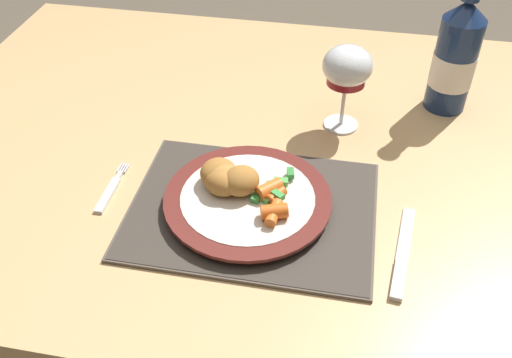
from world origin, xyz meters
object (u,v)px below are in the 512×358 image
at_px(table_knife, 402,259).
at_px(wine_glass, 347,69).
at_px(dinner_plate, 248,201).
at_px(fork, 110,191).
at_px(bottle, 456,56).
at_px(dining_table, 250,176).

distance_m(table_knife, wine_glass, 0.35).
relative_size(dinner_plate, wine_glass, 1.62).
relative_size(fork, table_knife, 0.66).
bearing_deg(fork, bottle, 33.48).
height_order(dinner_plate, table_knife, dinner_plate).
distance_m(dinner_plate, bottle, 0.48).
xyz_separation_m(dinner_plate, bottle, (0.32, 0.35, 0.09)).
relative_size(table_knife, bottle, 0.63).
height_order(dining_table, table_knife, table_knife).
bearing_deg(table_knife, fork, 172.46).
bearing_deg(dining_table, table_knife, -42.17).
relative_size(dinner_plate, table_knife, 1.41).
height_order(dinner_plate, fork, dinner_plate).
bearing_deg(dinner_plate, bottle, 48.23).
height_order(table_knife, bottle, bottle).
bearing_deg(fork, wine_glass, 36.06).
bearing_deg(dinner_plate, dining_table, 100.51).
bearing_deg(wine_glass, dinner_plate, -116.52).
bearing_deg(fork, dining_table, 43.49).
distance_m(dining_table, dinner_plate, 0.21).
distance_m(wine_glass, bottle, 0.22).
xyz_separation_m(dining_table, table_knife, (0.27, -0.24, 0.09)).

